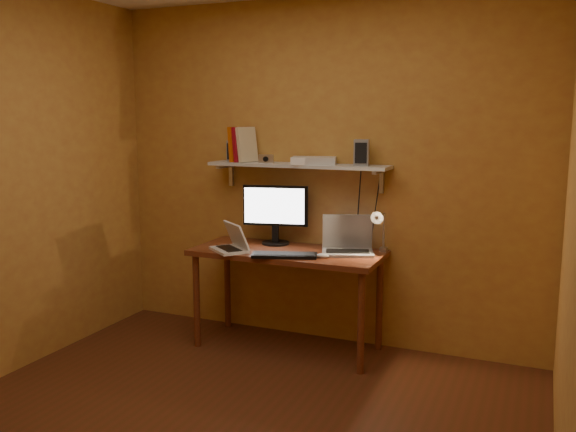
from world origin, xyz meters
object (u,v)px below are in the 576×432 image
at_px(desk, 287,262).
at_px(speaker_left, 234,151).
at_px(mouse, 323,256).
at_px(shelf_camera, 266,159).
at_px(wall_shelf, 298,166).
at_px(laptop, 347,243).
at_px(speaker_right, 362,153).
at_px(router, 314,161).
at_px(monitor, 275,211).
at_px(netbook, 232,243).
at_px(keyboard, 285,255).
at_px(desk_lamp, 380,226).

bearing_deg(desk, speaker_left, 159.29).
xyz_separation_m(mouse, shelf_camera, (-0.56, 0.27, 0.64)).
height_order(wall_shelf, laptop, wall_shelf).
xyz_separation_m(desk, speaker_right, (0.49, 0.20, 0.80)).
distance_m(desk, router, 0.77).
xyz_separation_m(desk, speaker_left, (-0.54, 0.20, 0.79)).
bearing_deg(desk, router, 54.70).
xyz_separation_m(laptop, router, (-0.30, 0.09, 0.58)).
height_order(laptop, mouse, laptop).
bearing_deg(speaker_right, speaker_left, 168.54).
distance_m(mouse, speaker_right, 0.79).
height_order(wall_shelf, monitor, wall_shelf).
distance_m(desk, mouse, 0.36).
bearing_deg(desk, speaker_right, 21.63).
relative_size(netbook, router, 1.10).
height_order(desk, speaker_left, speaker_left).
distance_m(mouse, speaker_left, 1.15).
xyz_separation_m(desk, mouse, (0.32, -0.13, 0.10)).
height_order(speaker_right, router, speaker_right).
xyz_separation_m(keyboard, desk_lamp, (0.59, 0.33, 0.20)).
height_order(netbook, mouse, netbook).
distance_m(desk, desk_lamp, 0.73).
bearing_deg(mouse, monitor, 143.67).
xyz_separation_m(netbook, speaker_left, (-0.17, 0.38, 0.65)).
height_order(keyboard, mouse, mouse).
bearing_deg(keyboard, speaker_right, 24.64).
height_order(mouse, shelf_camera, shelf_camera).
distance_m(wall_shelf, netbook, 0.76).
height_order(laptop, router, router).
xyz_separation_m(laptop, netbook, (-0.79, -0.27, -0.01)).
bearing_deg(monitor, desk, -57.18).
relative_size(wall_shelf, laptop, 3.27).
height_order(monitor, router, router).
height_order(monitor, netbook, monitor).
xyz_separation_m(speaker_left, speaker_right, (1.03, -0.01, 0.01)).
bearing_deg(speaker_right, keyboard, -147.80).
distance_m(shelf_camera, router, 0.37).
distance_m(wall_shelf, shelf_camera, 0.25).
distance_m(netbook, desk_lamp, 1.08).
relative_size(monitor, keyboard, 1.09).
bearing_deg(wall_shelf, laptop, -12.30).
bearing_deg(desk, desk_lamp, 10.81).
bearing_deg(speaker_left, keyboard, -24.91).
bearing_deg(router, monitor, -176.96).
xyz_separation_m(wall_shelf, speaker_right, (0.49, 0.00, 0.11)).
height_order(mouse, router, router).
distance_m(wall_shelf, speaker_right, 0.51).
distance_m(wall_shelf, keyboard, 0.72).
bearing_deg(monitor, mouse, -43.74).
xyz_separation_m(keyboard, speaker_left, (-0.60, 0.41, 0.69)).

